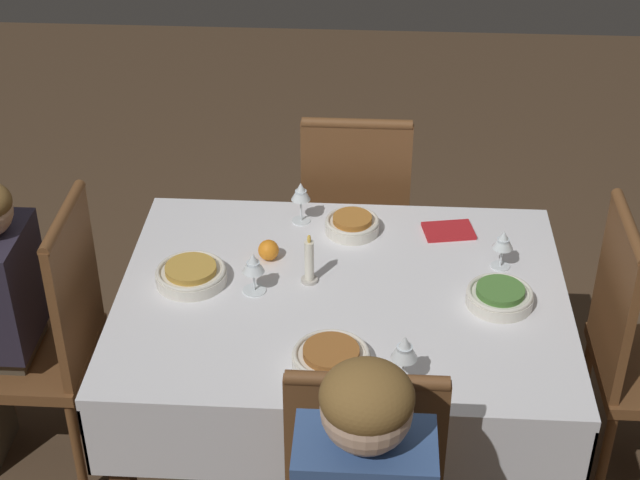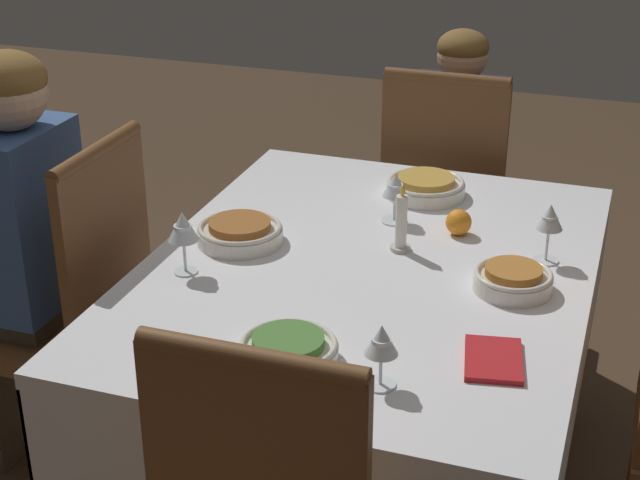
# 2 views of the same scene
# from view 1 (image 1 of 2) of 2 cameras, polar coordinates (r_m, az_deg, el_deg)

# --- Properties ---
(ground_plane) EXTENTS (8.00, 8.00, 0.00)m
(ground_plane) POSITION_cam_1_polar(r_m,az_deg,el_deg) (3.38, 1.17, -12.95)
(ground_plane) COLOR #4C3826
(dining_table) EXTENTS (1.33, 1.02, 0.72)m
(dining_table) POSITION_cam_1_polar(r_m,az_deg,el_deg) (2.96, 1.30, -4.44)
(dining_table) COLOR silver
(dining_table) RESTS_ON ground_plane
(chair_west) EXTENTS (0.42, 0.42, 0.97)m
(chair_west) POSITION_cam_1_polar(r_m,az_deg,el_deg) (3.19, -15.64, -5.22)
(chair_west) COLOR brown
(chair_west) RESTS_ON ground_plane
(chair_north) EXTENTS (0.42, 0.42, 0.97)m
(chair_north) POSITION_cam_1_polar(r_m,az_deg,el_deg) (3.66, 2.08, 1.52)
(chair_north) COLOR brown
(chair_north) RESTS_ON ground_plane
(bowl_south) EXTENTS (0.21, 0.21, 0.06)m
(bowl_south) POSITION_cam_1_polar(r_m,az_deg,el_deg) (2.63, 0.65, -6.85)
(bowl_south) COLOR silver
(bowl_south) RESTS_ON dining_table
(wine_glass_south) EXTENTS (0.07, 0.07, 0.15)m
(wine_glass_south) POSITION_cam_1_polar(r_m,az_deg,el_deg) (2.54, 4.95, -6.34)
(wine_glass_south) COLOR white
(wine_glass_south) RESTS_ON dining_table
(bowl_west) EXTENTS (0.21, 0.21, 0.06)m
(bowl_west) POSITION_cam_1_polar(r_m,az_deg,el_deg) (2.96, -7.51, -1.97)
(bowl_west) COLOR silver
(bowl_west) RESTS_ON dining_table
(wine_glass_west) EXTENTS (0.07, 0.07, 0.13)m
(wine_glass_west) POSITION_cam_1_polar(r_m,az_deg,el_deg) (2.87, -3.91, -1.46)
(wine_glass_west) COLOR white
(wine_glass_west) RESTS_ON dining_table
(bowl_east) EXTENTS (0.20, 0.20, 0.06)m
(bowl_east) POSITION_cam_1_polar(r_m,az_deg,el_deg) (2.89, 10.42, -3.22)
(bowl_east) COLOR silver
(bowl_east) RESTS_ON dining_table
(wine_glass_east) EXTENTS (0.06, 0.06, 0.13)m
(wine_glass_east) POSITION_cam_1_polar(r_m,az_deg,el_deg) (3.02, 10.61, -0.08)
(wine_glass_east) COLOR white
(wine_glass_east) RESTS_ON dining_table
(bowl_north) EXTENTS (0.18, 0.18, 0.06)m
(bowl_north) POSITION_cam_1_polar(r_m,az_deg,el_deg) (3.17, 1.89, 0.93)
(bowl_north) COLOR silver
(bowl_north) RESTS_ON dining_table
(wine_glass_north) EXTENTS (0.06, 0.06, 0.15)m
(wine_glass_north) POSITION_cam_1_polar(r_m,az_deg,el_deg) (3.18, -1.12, 2.74)
(wine_glass_north) COLOR white
(wine_glass_north) RESTS_ON dining_table
(candle_centerpiece) EXTENTS (0.05, 0.05, 0.17)m
(candle_centerpiece) POSITION_cam_1_polar(r_m,az_deg,el_deg) (2.92, -0.63, -1.39)
(candle_centerpiece) COLOR beige
(candle_centerpiece) RESTS_ON dining_table
(orange_fruit) EXTENTS (0.07, 0.07, 0.07)m
(orange_fruit) POSITION_cam_1_polar(r_m,az_deg,el_deg) (3.04, -3.01, -0.59)
(orange_fruit) COLOR orange
(orange_fruit) RESTS_ON dining_table
(napkin_red_folded) EXTENTS (0.18, 0.14, 0.01)m
(napkin_red_folded) POSITION_cam_1_polar(r_m,az_deg,el_deg) (3.20, 7.49, 0.53)
(napkin_red_folded) COLOR red
(napkin_red_folded) RESTS_ON dining_table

